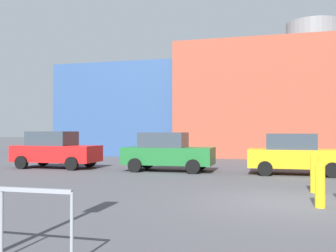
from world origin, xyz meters
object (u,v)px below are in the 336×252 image
parked_car_1 (167,152)px  bollard_yellow_2 (320,186)px  parked_car_0 (55,150)px  bollard_yellow_1 (314,174)px  parked_car_2 (295,154)px

parked_car_1 → bollard_yellow_2: parked_car_1 is taller
parked_car_0 → bollard_yellow_2: size_ratio=4.12×
bollard_yellow_1 → bollard_yellow_2: size_ratio=1.09×
parked_car_0 → bollard_yellow_2: bearing=-32.3°
parked_car_0 → bollard_yellow_2: 13.80m
parked_car_2 → bollard_yellow_2: size_ratio=3.90×
parked_car_1 → bollard_yellow_2: bearing=-51.8°
parked_car_1 → parked_car_0: bearing=-180.0°
parked_car_1 → bollard_yellow_1: 7.75m
parked_car_0 → parked_car_1: bearing=0.0°
parked_car_1 → bollard_yellow_1: (5.93, -4.98, -0.33)m
parked_car_0 → bollard_yellow_1: (11.77, -4.98, -0.35)m
bollard_yellow_1 → bollard_yellow_2: 2.40m
parked_car_2 → bollard_yellow_1: (0.27, -4.98, -0.31)m
parked_car_1 → bollard_yellow_2: 9.40m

